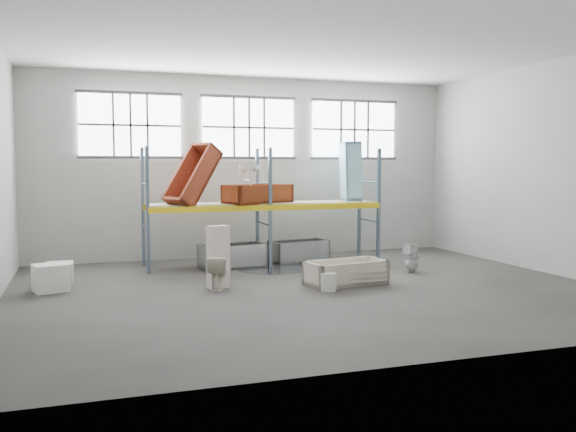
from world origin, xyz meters
name	(u,v)px	position (x,y,z in m)	size (l,w,h in m)	color
floor	(311,291)	(0.00, 0.00, -0.05)	(12.00, 10.00, 0.10)	#4B4641
ceiling	(312,40)	(0.00, 0.00, 5.05)	(12.00, 10.00, 0.10)	silver
wall_back	(248,167)	(0.00, 5.05, 2.50)	(12.00, 0.10, 5.00)	#9C9A92
wall_front	(452,169)	(0.00, -5.05, 2.50)	(12.00, 0.10, 5.00)	#AEABA1
wall_right	(552,168)	(6.05, 0.00, 2.50)	(0.10, 10.00, 5.00)	#B9B6AB
window_left	(130,125)	(-3.20, 4.94, 3.60)	(2.60, 0.04, 1.60)	white
window_mid	(249,128)	(0.00, 4.94, 3.60)	(2.60, 0.04, 1.60)	white
window_right	(354,130)	(3.20, 4.94, 3.60)	(2.60, 0.04, 1.60)	white
rack_upright_la	(148,210)	(-3.00, 2.90, 1.50)	(0.08, 0.08, 3.00)	slate
rack_upright_lb	(143,207)	(-3.00, 4.10, 1.50)	(0.08, 0.08, 3.00)	slate
rack_upright_ma	(270,208)	(0.00, 2.90, 1.50)	(0.08, 0.08, 3.00)	slate
rack_upright_mb	(257,205)	(0.00, 4.10, 1.50)	(0.08, 0.08, 3.00)	slate
rack_upright_ra	(379,205)	(3.00, 2.90, 1.50)	(0.08, 0.08, 3.00)	slate
rack_upright_rb	(359,203)	(3.00, 4.10, 1.50)	(0.08, 0.08, 3.00)	slate
rack_beam_front	(270,208)	(0.00, 2.90, 1.50)	(6.00, 0.10, 0.14)	yellow
rack_beam_back	(257,205)	(0.00, 4.10, 1.50)	(6.00, 0.10, 0.14)	yellow
shelf_deck	(264,203)	(0.00, 3.50, 1.58)	(5.90, 1.10, 0.03)	gray
wet_patch	(273,268)	(0.00, 2.70, 0.00)	(1.80, 1.80, 0.00)	black
bathtub_beige	(346,272)	(0.90, 0.26, 0.25)	(1.72, 0.81, 0.51)	beige
cistern_spare	(354,267)	(1.30, 0.74, 0.28)	(0.40, 0.19, 0.38)	beige
sink_in_tub	(327,274)	(0.65, 0.73, 0.16)	(0.47, 0.47, 0.16)	#C3B0A7
toilet_beige	(218,272)	(-1.83, 0.60, 0.35)	(0.39, 0.68, 0.70)	#F0E1C9
cistern_tall	(218,257)	(-1.80, 0.72, 0.65)	(0.42, 0.27, 1.31)	silver
toilet_white	(412,257)	(3.00, 1.14, 0.36)	(0.32, 0.33, 0.72)	silver
steel_tub_left	(233,256)	(-0.91, 3.14, 0.30)	(1.61, 0.75, 0.59)	#A3A8AB
steel_tub_right	(299,251)	(0.98, 3.53, 0.28)	(1.54, 0.72, 0.56)	#B4B7BB
rust_tub_flat	(258,194)	(-0.17, 3.44, 1.82)	(1.75, 0.82, 0.49)	#89370B
rust_tub_tilted	(192,176)	(-1.85, 3.41, 2.29)	(1.68, 0.79, 0.47)	brown
sink_on_shelf	(250,184)	(-0.40, 3.31, 2.09)	(0.59, 0.45, 0.52)	silver
blue_tub_upright	(350,171)	(2.55, 3.72, 2.40)	(1.59, 0.75, 0.45)	#8BBBD4
bucket	(329,282)	(0.27, -0.31, 0.19)	(0.32, 0.32, 0.37)	silver
carton_near	(51,278)	(-5.10, 1.45, 0.28)	(0.65, 0.56, 0.56)	white
carton_far	(60,273)	(-4.95, 2.24, 0.23)	(0.56, 0.56, 0.46)	beige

